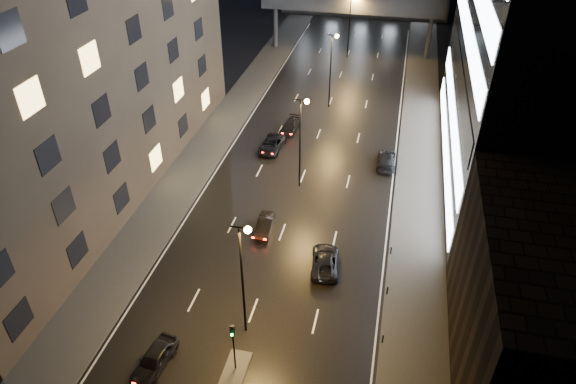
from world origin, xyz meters
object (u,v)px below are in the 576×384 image
at_px(car_away_a, 155,359).
at_px(car_toward_a, 325,261).
at_px(car_away_b, 265,225).
at_px(car_toward_b, 386,160).
at_px(car_away_c, 272,145).
at_px(car_away_d, 290,126).

distance_m(car_away_a, car_toward_a, 16.14).
distance_m(car_away_b, car_toward_b, 17.76).
bearing_deg(car_away_c, car_away_b, -74.54).
xyz_separation_m(car_away_a, car_away_c, (0.52, 31.32, -0.04)).
relative_size(car_away_a, car_away_d, 0.95).
bearing_deg(car_away_a, car_away_b, 84.71).
height_order(car_toward_a, car_toward_b, car_toward_b).
bearing_deg(car_away_b, car_away_a, -106.13).
height_order(car_away_a, car_away_c, car_away_a).
distance_m(car_away_b, car_toward_a, 7.37).
relative_size(car_away_c, car_away_d, 1.11).
height_order(car_away_a, car_toward_b, car_away_a).
xyz_separation_m(car_away_c, car_away_d, (1.11, 5.12, -0.04)).
xyz_separation_m(car_away_b, car_away_d, (-2.01, 20.05, 0.01)).
height_order(car_away_b, car_toward_b, car_toward_b).
relative_size(car_away_b, car_toward_b, 0.79).
bearing_deg(car_away_c, car_toward_b, 1.41).
xyz_separation_m(car_away_a, car_toward_a, (10.00, 12.66, -0.06)).
bearing_deg(car_away_d, car_away_b, -78.90).
bearing_deg(car_toward_a, car_toward_b, -109.97).
relative_size(car_away_b, car_away_c, 0.78).
xyz_separation_m(car_away_c, car_toward_b, (13.50, -0.53, 0.02)).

